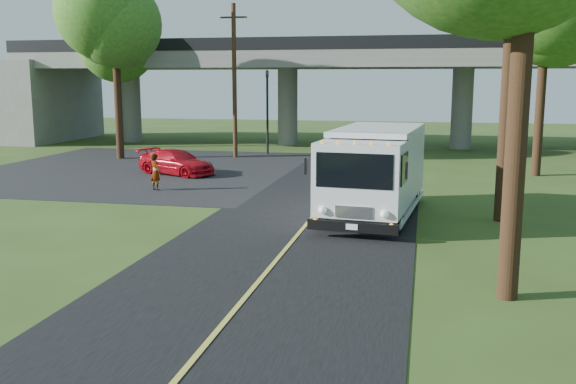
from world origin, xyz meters
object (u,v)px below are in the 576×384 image
(traffic_signal, at_px, (267,103))
(tree_left_far, at_px, (117,37))
(tree_left_lot, at_px, (117,21))
(red_sedan, at_px, (176,162))
(pedestrian, at_px, (155,172))
(utility_pole, at_px, (234,80))
(step_van, at_px, (375,169))

(traffic_signal, bearing_deg, tree_left_far, 170.35)
(tree_left_lot, bearing_deg, traffic_signal, 28.11)
(red_sedan, height_order, pedestrian, pedestrian)
(traffic_signal, distance_m, utility_pole, 2.86)
(pedestrian, bearing_deg, traffic_signal, -68.22)
(tree_left_lot, bearing_deg, utility_pole, 18.97)
(step_van, xyz_separation_m, pedestrian, (-9.45, 3.34, -0.86))
(tree_left_lot, xyz_separation_m, tree_left_far, (-3.00, 6.00, -0.45))
(utility_pole, relative_size, red_sedan, 2.13)
(red_sedan, relative_size, pedestrian, 2.70)
(step_van, bearing_deg, traffic_signal, 120.58)
(step_van, bearing_deg, tree_left_lot, 146.04)
(traffic_signal, bearing_deg, red_sedan, -104.01)
(traffic_signal, distance_m, red_sedan, 9.96)
(tree_left_far, bearing_deg, red_sedan, -52.83)
(tree_left_lot, distance_m, red_sedan, 10.47)
(utility_pole, distance_m, step_van, 18.21)
(tree_left_far, distance_m, pedestrian, 19.49)
(utility_pole, bearing_deg, tree_left_lot, -161.03)
(step_van, height_order, red_sedan, step_van)
(traffic_signal, distance_m, step_van, 19.08)
(traffic_signal, bearing_deg, pedestrian, -95.86)
(pedestrian, bearing_deg, step_van, -171.82)
(utility_pole, bearing_deg, red_sedan, -96.45)
(pedestrian, bearing_deg, tree_left_lot, -29.18)
(utility_pole, height_order, red_sedan, utility_pole)
(tree_left_far, xyz_separation_m, step_van, (18.82, -19.08, -5.81))
(tree_left_far, bearing_deg, tree_left_lot, -63.43)
(tree_left_lot, xyz_separation_m, pedestrian, (6.37, -9.74, -7.12))
(step_van, relative_size, pedestrian, 4.74)
(traffic_signal, xyz_separation_m, step_van, (8.02, -17.24, -1.56))
(utility_pole, distance_m, pedestrian, 12.50)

